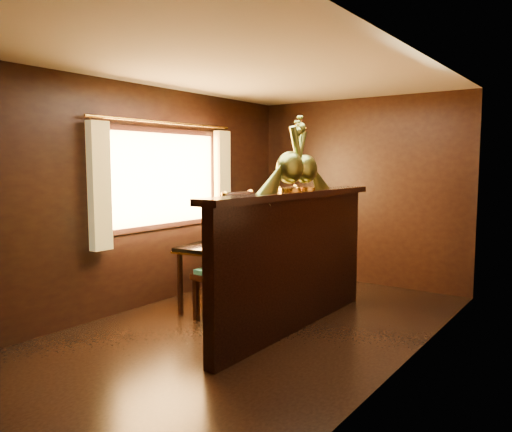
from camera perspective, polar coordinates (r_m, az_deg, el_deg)
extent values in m
plane|color=black|center=(5.01, -0.57, -12.92)|extent=(5.00, 5.00, 0.00)
cube|color=black|center=(6.93, 11.76, 2.77)|extent=(3.00, 0.04, 2.50)
cube|color=black|center=(5.77, -12.69, 2.13)|extent=(0.04, 5.00, 2.50)
cube|color=black|center=(4.06, 16.76, 0.44)|extent=(0.04, 5.00, 2.50)
cube|color=beige|center=(4.82, -0.60, 16.45)|extent=(3.00, 5.00, 0.04)
cube|color=#FFC672|center=(5.96, -10.55, 4.21)|extent=(0.01, 1.70, 1.05)
cube|color=gold|center=(5.26, -17.46, 3.27)|extent=(0.10, 0.22, 1.30)
cube|color=gold|center=(6.61, -3.87, 4.03)|extent=(0.10, 0.22, 1.30)
cylinder|color=gold|center=(5.92, -10.15, 10.46)|extent=(0.03, 2.20, 0.03)
cube|color=black|center=(4.91, 4.58, -5.48)|extent=(0.12, 2.60, 1.30)
cube|color=#393C1B|center=(4.93, 3.94, -4.82)|extent=(0.02, 2.20, 0.95)
cube|color=black|center=(4.82, 4.65, 2.47)|extent=(0.26, 2.70, 0.06)
cube|color=black|center=(5.69, -2.94, -3.22)|extent=(0.91, 1.32, 0.04)
cube|color=gold|center=(5.69, -2.94, -3.52)|extent=(0.93, 1.34, 0.02)
cylinder|color=black|center=(5.47, -8.67, -7.68)|extent=(0.06, 0.06, 0.68)
cylinder|color=black|center=(5.14, -3.04, -8.51)|extent=(0.06, 0.06, 0.68)
cylinder|color=black|center=(6.38, -2.82, -5.66)|extent=(0.06, 0.06, 0.68)
cylinder|color=black|center=(6.10, 2.22, -6.19)|extent=(0.06, 0.06, 0.68)
cylinder|color=gold|center=(5.44, -4.04, -3.37)|extent=(0.30, 0.30, 0.01)
cone|color=silver|center=(5.43, -4.05, -2.81)|extent=(0.11, 0.11, 0.10)
cylinder|color=gold|center=(5.91, -1.07, -2.60)|extent=(0.30, 0.30, 0.01)
cone|color=silver|center=(5.91, -1.07, -2.08)|extent=(0.11, 0.11, 0.10)
cylinder|color=silver|center=(5.78, -5.54, -2.58)|extent=(0.03, 0.03, 0.06)
cylinder|color=silver|center=(5.84, -5.30, -2.49)|extent=(0.03, 0.03, 0.06)
cube|color=black|center=(5.24, -3.79, -6.87)|extent=(0.50, 0.50, 0.06)
cube|color=#135459|center=(5.22, -3.79, -6.31)|extent=(0.45, 0.45, 0.05)
cube|color=#135459|center=(5.03, -2.04, -2.73)|extent=(0.05, 0.38, 0.62)
cube|color=black|center=(5.29, -6.85, -9.52)|extent=(0.05, 0.05, 0.43)
cube|color=black|center=(5.03, -3.59, -10.31)|extent=(0.05, 0.05, 0.43)
cube|color=black|center=(5.57, -3.93, -8.70)|extent=(0.05, 0.05, 0.43)
cube|color=black|center=(5.32, -0.71, -9.38)|extent=(0.05, 0.05, 0.43)
sphere|color=gold|center=(4.83, -3.58, 2.46)|extent=(0.07, 0.07, 0.07)
sphere|color=gold|center=(5.13, -0.63, 2.68)|extent=(0.07, 0.07, 0.07)
cube|color=black|center=(5.44, 1.44, -6.22)|extent=(0.55, 0.55, 0.06)
cube|color=#135459|center=(5.43, 1.45, -5.66)|extent=(0.49, 0.49, 0.05)
cube|color=#135459|center=(5.27, 3.53, -2.04)|extent=(0.08, 0.39, 0.64)
cube|color=black|center=(5.42, -1.52, -9.01)|extent=(0.05, 0.05, 0.44)
cube|color=black|center=(5.23, 2.39, -9.57)|extent=(0.05, 0.05, 0.44)
cube|color=black|center=(5.77, 0.58, -8.09)|extent=(0.05, 0.05, 0.44)
cube|color=black|center=(5.59, 4.30, -8.57)|extent=(0.05, 0.05, 0.44)
sphere|color=gold|center=(5.04, 2.56, 3.07)|extent=(0.08, 0.08, 0.08)
sphere|color=gold|center=(5.41, 4.50, 3.25)|extent=(0.08, 0.08, 0.08)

